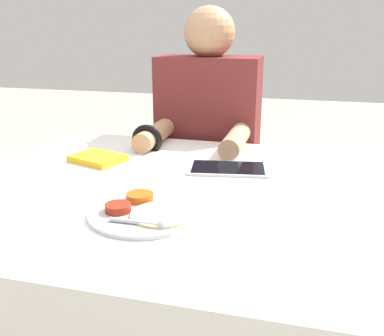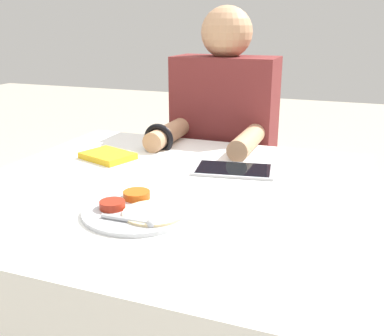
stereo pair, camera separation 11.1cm
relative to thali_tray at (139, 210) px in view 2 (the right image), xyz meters
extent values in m
cube|color=silver|center=(-0.02, 0.19, -0.37)|extent=(1.06, 1.01, 0.71)
cylinder|color=#B7BABF|center=(0.00, 0.00, 0.00)|extent=(0.26, 0.26, 0.01)
cylinder|color=#B75114|center=(-0.04, 0.06, 0.01)|extent=(0.07, 0.07, 0.02)
cylinder|color=maroon|center=(-0.06, -0.02, 0.01)|extent=(0.06, 0.06, 0.02)
cylinder|color=beige|center=(0.05, -0.01, 0.00)|extent=(0.14, 0.14, 0.01)
cylinder|color=#B7BABF|center=(0.01, -0.07, 0.01)|extent=(0.12, 0.01, 0.01)
sphere|color=#B7BABF|center=(0.07, -0.07, 0.01)|extent=(0.02, 0.02, 0.02)
cube|color=silver|center=(-0.29, 0.36, 0.00)|extent=(0.18, 0.16, 0.01)
cube|color=gold|center=(-0.29, 0.36, 0.00)|extent=(0.19, 0.16, 0.02)
cube|color=#B7B7BC|center=(0.12, 0.38, 0.00)|extent=(0.26, 0.18, 0.01)
cube|color=black|center=(0.12, 0.38, 0.00)|extent=(0.23, 0.16, 0.00)
cube|color=black|center=(-0.04, 0.83, -0.50)|extent=(0.36, 0.22, 0.44)
cube|color=maroon|center=(-0.04, 0.83, 0.00)|extent=(0.40, 0.20, 0.57)
sphere|color=tan|center=(-0.04, 0.83, 0.38)|extent=(0.19, 0.19, 0.19)
cylinder|color=tan|center=(-0.19, 0.61, 0.03)|extent=(0.07, 0.28, 0.07)
cylinder|color=tan|center=(0.11, 0.61, 0.03)|extent=(0.07, 0.28, 0.07)
torus|color=black|center=(-0.19, 0.52, 0.03)|extent=(0.11, 0.02, 0.11)
camera|label=1|loc=(0.35, -0.89, 0.42)|focal=42.00mm
camera|label=2|loc=(0.46, -0.86, 0.42)|focal=42.00mm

